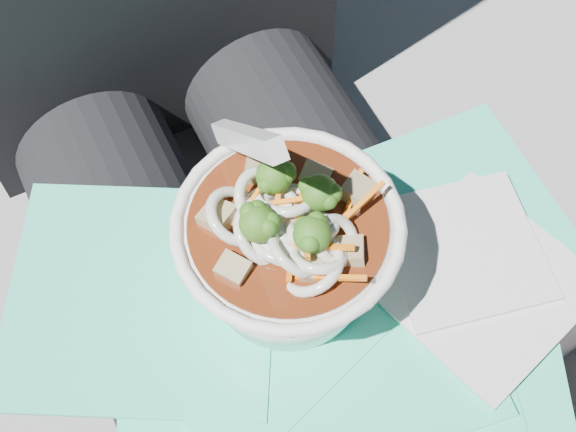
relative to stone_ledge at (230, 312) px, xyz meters
name	(u,v)px	position (x,y,z in m)	size (l,w,h in m)	color
stone_ledge	(230,312)	(0.00, 0.00, 0.00)	(1.00, 0.50, 0.48)	slate
lap	(280,317)	(0.00, -0.15, 0.31)	(0.31, 0.48, 0.14)	black
person_body	(233,218)	(0.00, -0.06, 0.33)	(0.34, 0.94, 1.02)	black
plastic_bag	(320,314)	(0.01, -0.19, 0.39)	(0.45, 0.37, 0.01)	#32D0AA
napkins	(475,271)	(0.13, -0.21, 0.40)	(0.17, 0.18, 0.01)	silver
udon_bowl	(288,245)	(0.00, -0.16, 0.45)	(0.16, 0.16, 0.19)	white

